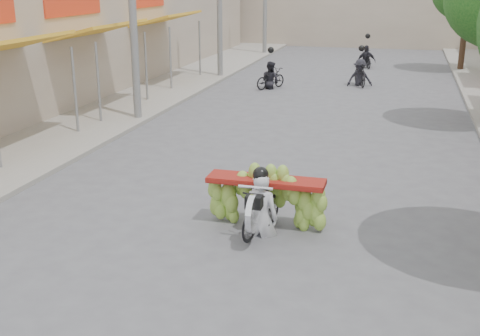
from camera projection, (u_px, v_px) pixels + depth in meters
The scene contains 5 objects.
sidewalk_left at pixel (132, 99), 22.52m from camera, with size 4.00×60.00×0.12m, color gray.
banana_motorbike at pixel (263, 193), 10.79m from camera, with size 2.20×1.77×2.14m.
bg_motorbike_a at pixel (271, 70), 24.72m from camera, with size 1.24×1.57×1.95m.
bg_motorbike_b at pixel (360, 66), 25.33m from camera, with size 1.18×1.87×1.95m.
bg_motorbike_c at pixel (367, 51), 30.50m from camera, with size 1.09×1.60×1.95m.
Camera 1 is at (2.76, -5.40, 4.42)m, focal length 45.00 mm.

